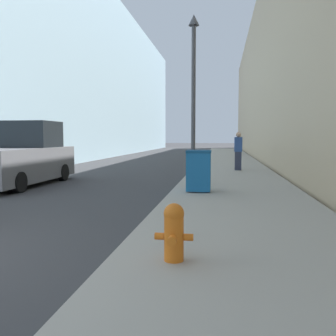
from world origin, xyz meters
The scene contains 7 objects.
sidewalk_right centered at (5.35, 18.00, 0.07)m, with size 3.78×60.00×0.13m.
building_left_glass centered at (-10.16, 26.00, 6.87)m, with size 12.00×60.00×13.74m.
fire_hydrant centered at (4.32, 0.81, 0.52)m, with size 0.49×0.37×0.73m.
trash_bin centered at (4.26, 6.85, 0.74)m, with size 0.70×0.64×1.19m.
lamppost centered at (3.91, 9.23, 3.30)m, with size 0.37×0.37×5.69m.
pickup_truck centered at (-2.09, 8.50, 0.93)m, with size 2.03×5.16×2.27m.
pedestrian_on_sidewalk centered at (5.66, 14.01, 1.03)m, with size 0.36×0.23×1.79m.
Camera 1 is at (4.91, -3.77, 1.69)m, focal length 40.00 mm.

